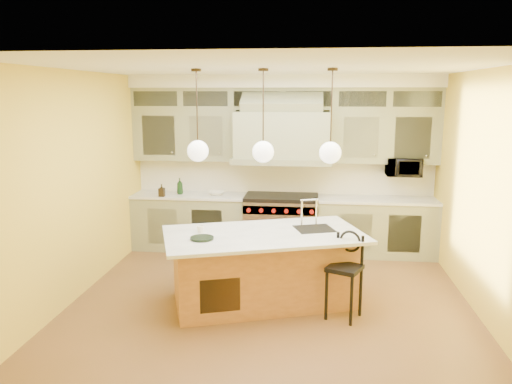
# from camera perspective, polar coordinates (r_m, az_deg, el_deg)

# --- Properties ---
(floor) EXTENTS (5.00, 5.00, 0.00)m
(floor) POSITION_cam_1_polar(r_m,az_deg,el_deg) (6.46, 1.60, -12.61)
(floor) COLOR brown
(floor) RESTS_ON ground
(ceiling) EXTENTS (5.00, 5.00, 0.00)m
(ceiling) POSITION_cam_1_polar(r_m,az_deg,el_deg) (5.92, 1.76, 14.01)
(ceiling) COLOR white
(ceiling) RESTS_ON wall_back
(wall_back) EXTENTS (5.00, 0.00, 5.00)m
(wall_back) POSITION_cam_1_polar(r_m,az_deg,el_deg) (8.49, 3.12, 3.34)
(wall_back) COLOR yellow
(wall_back) RESTS_ON ground
(wall_front) EXTENTS (5.00, 0.00, 5.00)m
(wall_front) POSITION_cam_1_polar(r_m,az_deg,el_deg) (3.62, -1.73, -7.48)
(wall_front) COLOR yellow
(wall_front) RESTS_ON ground
(wall_left) EXTENTS (0.00, 5.00, 5.00)m
(wall_left) POSITION_cam_1_polar(r_m,az_deg,el_deg) (6.71, -20.10, 0.57)
(wall_left) COLOR yellow
(wall_left) RESTS_ON ground
(wall_right) EXTENTS (0.00, 5.00, 5.00)m
(wall_right) POSITION_cam_1_polar(r_m,az_deg,el_deg) (6.33, 24.85, -0.40)
(wall_right) COLOR yellow
(wall_right) RESTS_ON ground
(back_cabinetry) EXTENTS (5.00, 0.77, 2.90)m
(back_cabinetry) POSITION_cam_1_polar(r_m,az_deg,el_deg) (8.23, 3.01, 2.95)
(back_cabinetry) COLOR #969770
(back_cabinetry) RESTS_ON floor
(range) EXTENTS (1.20, 0.74, 0.96)m
(range) POSITION_cam_1_polar(r_m,az_deg,el_deg) (8.33, 2.90, -3.59)
(range) COLOR silver
(range) RESTS_ON floor
(kitchen_island) EXTENTS (2.70, 2.00, 1.35)m
(kitchen_island) POSITION_cam_1_polar(r_m,az_deg,el_deg) (6.34, 0.83, -8.50)
(kitchen_island) COLOR #945A34
(kitchen_island) RESTS_ON floor
(counter_stool) EXTENTS (0.48, 0.48, 1.03)m
(counter_stool) POSITION_cam_1_polar(r_m,az_deg,el_deg) (5.99, 10.17, -8.78)
(counter_stool) COLOR black
(counter_stool) RESTS_ON floor
(microwave) EXTENTS (0.54, 0.37, 0.30)m
(microwave) POSITION_cam_1_polar(r_m,az_deg,el_deg) (8.35, 16.50, 2.76)
(microwave) COLOR black
(microwave) RESTS_ON back_cabinetry
(oil_bottle_a) EXTENTS (0.12, 0.12, 0.27)m
(oil_bottle_a) POSITION_cam_1_polar(r_m,az_deg,el_deg) (8.49, -8.69, 0.67)
(oil_bottle_a) COLOR black
(oil_bottle_a) RESTS_ON back_cabinetry
(oil_bottle_b) EXTENTS (0.10, 0.10, 0.21)m
(oil_bottle_b) POSITION_cam_1_polar(r_m,az_deg,el_deg) (8.34, -10.72, 0.19)
(oil_bottle_b) COLOR black
(oil_bottle_b) RESTS_ON back_cabinetry
(fruit_bowl) EXTENTS (0.27, 0.27, 0.06)m
(fruit_bowl) POSITION_cam_1_polar(r_m,az_deg,el_deg) (8.36, -4.53, -0.12)
(fruit_bowl) COLOR silver
(fruit_bowl) RESTS_ON back_cabinetry
(cup) EXTENTS (0.09, 0.09, 0.08)m
(cup) POSITION_cam_1_polar(r_m,az_deg,el_deg) (6.22, -6.39, -4.22)
(cup) COLOR white
(cup) RESTS_ON kitchen_island
(pendant_left) EXTENTS (0.26, 0.26, 1.11)m
(pendant_left) POSITION_cam_1_polar(r_m,az_deg,el_deg) (6.14, -6.66, 4.96)
(pendant_left) COLOR #2D2319
(pendant_left) RESTS_ON ceiling
(pendant_center) EXTENTS (0.26, 0.26, 1.11)m
(pendant_center) POSITION_cam_1_polar(r_m,az_deg,el_deg) (6.01, 0.82, 4.89)
(pendant_center) COLOR #2D2319
(pendant_center) RESTS_ON ceiling
(pendant_right) EXTENTS (0.26, 0.26, 1.11)m
(pendant_right) POSITION_cam_1_polar(r_m,az_deg,el_deg) (5.98, 8.49, 4.75)
(pendant_right) COLOR #2D2319
(pendant_right) RESTS_ON ceiling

